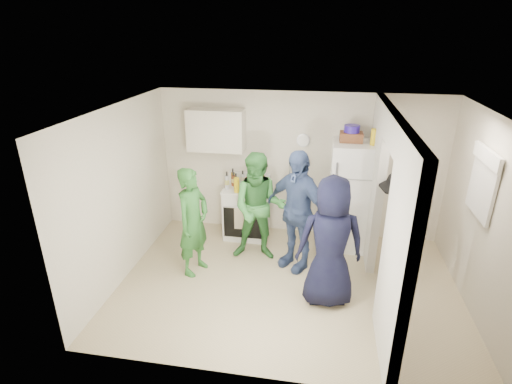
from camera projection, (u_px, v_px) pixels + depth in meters
floor at (288, 285)px, 5.77m from camera, size 4.80×4.80×0.00m
wall_back at (299, 165)px, 6.84m from camera, size 4.80×0.00×4.80m
wall_front at (274, 280)px, 3.74m from camera, size 4.80×0.00×4.80m
wall_left at (122, 194)px, 5.66m from camera, size 0.00×3.40×3.40m
wall_right at (485, 220)px, 4.92m from camera, size 0.00×3.40×3.40m
ceiling at (294, 112)px, 4.81m from camera, size 4.80×4.80×0.00m
partition_pier_back at (375, 182)px, 6.10m from camera, size 0.12×1.20×2.50m
partition_pier_front at (397, 258)px, 4.10m from camera, size 0.12×1.20×2.50m
partition_header at (395, 132)px, 4.70m from camera, size 0.12×1.00×0.40m
stove at (247, 212)px, 6.97m from camera, size 0.76×0.64×0.91m
upper_cabinet at (216, 130)px, 6.66m from camera, size 0.95×0.34×0.70m
fridge at (352, 196)px, 6.50m from camera, size 0.74×0.72×1.79m
wicker_basket at (351, 137)px, 6.19m from camera, size 0.35×0.25×0.15m
blue_bowl at (352, 129)px, 6.14m from camera, size 0.24×0.24×0.11m
yellow_cup_stack_top at (374, 137)px, 5.99m from camera, size 0.09×0.09×0.25m
wall_clock at (303, 140)px, 6.64m from camera, size 0.22×0.02×0.22m
spice_shelf at (299, 161)px, 6.75m from camera, size 0.35×0.08×0.03m
nook_window at (484, 183)px, 4.95m from camera, size 0.03×0.70×0.80m
nook_window_frame at (483, 183)px, 4.95m from camera, size 0.04×0.76×0.86m
nook_valance at (487, 156)px, 4.82m from camera, size 0.04×0.82×0.18m
yellow_cup_stack_stove at (237, 185)px, 6.57m from camera, size 0.09×0.09×0.25m
red_cup at (257, 190)px, 6.56m from camera, size 0.09×0.09×0.12m
person_green_left at (193, 222)px, 5.80m from camera, size 0.57×0.70×1.65m
person_green_center at (259, 208)px, 6.14m from camera, size 0.89×0.71×1.74m
person_denim at (296, 211)px, 5.89m from camera, size 1.16×1.00×1.87m
person_navy at (330, 243)px, 5.10m from camera, size 0.95×0.70×1.79m
person_nook at (397, 231)px, 5.48m from camera, size 0.78×1.18×1.71m
bottle_a at (233, 176)px, 6.90m from camera, size 0.07×0.07×0.28m
bottle_b at (236, 181)px, 6.70m from camera, size 0.08×0.08×0.27m
bottle_c at (243, 177)px, 6.92m from camera, size 0.07×0.07×0.24m
bottle_d at (248, 181)px, 6.68m from camera, size 0.08×0.08×0.28m
bottle_e at (255, 177)px, 6.91m from camera, size 0.06×0.06×0.24m
bottle_f at (256, 180)px, 6.73m from camera, size 0.08×0.08×0.28m
bottle_g at (263, 179)px, 6.83m from camera, size 0.07×0.07×0.26m
bottle_h at (227, 180)px, 6.69m from camera, size 0.08×0.08×0.31m
bottle_i at (252, 178)px, 6.84m from camera, size 0.07×0.07×0.28m
bottle_j at (262, 184)px, 6.60m from camera, size 0.06×0.06×0.26m
bottle_k at (233, 179)px, 6.84m from camera, size 0.07×0.07×0.25m
bottle_l at (254, 183)px, 6.58m from camera, size 0.06×0.06×0.30m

